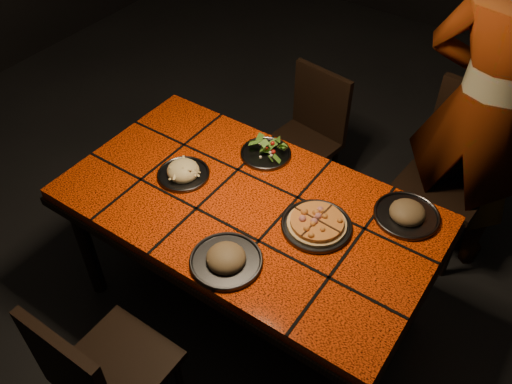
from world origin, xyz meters
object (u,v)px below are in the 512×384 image
Objects in this scene: plate_pizza at (317,224)px; plate_pasta at (183,172)px; dining_table at (248,216)px; chair_far_right at (456,162)px; chair_near at (99,372)px; chair_far_left at (310,130)px; diner at (484,111)px.

plate_pasta is at bearing -174.11° from plate_pizza.
chair_far_right is at bearing 59.59° from dining_table.
chair_far_left is (-0.12, 1.76, -0.02)m from chair_near.
dining_table is 0.35m from plate_pasta.
plate_pizza is (0.52, -0.87, 0.30)m from chair_far_left.
diner is 6.17× the size of plate_pizza.
chair_far_left is 0.83m from chair_far_right.
chair_far_right is (0.61, 1.03, -0.13)m from dining_table.
chair_far_right is at bearing 73.47° from plate_pizza.
diner is 1.03m from plate_pizza.
plate_pizza is 1.24× the size of plate_pasta.
chair_far_right is at bearing -110.32° from chair_near.
diner is (0.65, 1.00, 0.23)m from dining_table.
plate_pizza is at bearing -102.22° from chair_far_right.
diner is at bearing -111.87° from chair_near.
chair_far_left is at bearing -86.10° from chair_near.
diner is (0.05, -0.03, 0.36)m from chair_far_right.
dining_table is 1.87× the size of chair_near.
plate_pasta is (-0.99, -1.03, -0.13)m from diner.
chair_far_left reaches higher than plate_pasta.
plate_pasta reaches higher than dining_table.
plate_pasta is (-0.34, -0.02, 0.10)m from dining_table.
chair_far_left is at bearing 120.96° from plate_pizza.
plate_pizza is at bearing 73.17° from diner.
diner reaches higher than chair_far_left.
chair_near is 2.00m from chair_far_right.
chair_far_right is 1.05m from plate_pizza.
chair_far_left is 2.81× the size of plate_pizza.
chair_near reaches higher than plate_pizza.
chair_far_left is at bearing 102.87° from dining_table.
chair_far_right is 3.99× the size of plate_pasta.
plate_pizza reaches higher than dining_table.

